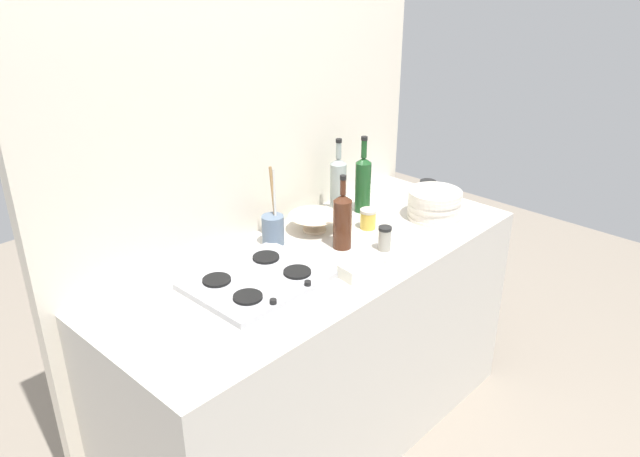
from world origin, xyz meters
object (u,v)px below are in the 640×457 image
wine_bottle_leftmost (363,183)px  wine_bottle_mid_right (338,185)px  plate_stack (435,204)px  wine_bottle_mid_left (342,220)px  condiment_jar_spare (385,238)px  mixing_bowl (315,222)px  utensil_crock (273,228)px  butter_dish (362,268)px  condiment_jar_front (368,219)px  stovetop_hob (258,280)px  condiment_jar_rear (427,191)px

wine_bottle_leftmost → wine_bottle_mid_right: size_ratio=1.00×
plate_stack → wine_bottle_leftmost: size_ratio=0.69×
wine_bottle_mid_left → wine_bottle_leftmost: bearing=27.3°
plate_stack → condiment_jar_spare: 0.40m
wine_bottle_leftmost → wine_bottle_mid_right: wine_bottle_leftmost is taller
wine_bottle_mid_right → mixing_bowl: size_ratio=1.58×
utensil_crock → wine_bottle_mid_left: bearing=-53.4°
condiment_jar_spare → mixing_bowl: bearing=100.7°
wine_bottle_mid_right → butter_dish: bearing=-129.3°
plate_stack → wine_bottle_mid_left: wine_bottle_mid_left is taller
wine_bottle_mid_right → butter_dish: wine_bottle_mid_right is taller
butter_dish → condiment_jar_front: bearing=36.1°
stovetop_hob → condiment_jar_rear: condiment_jar_rear is taller
wine_bottle_mid_right → condiment_jar_rear: 0.45m
plate_stack → condiment_jar_rear: plate_stack is taller
mixing_bowl → condiment_jar_front: (0.17, -0.15, 0.00)m
mixing_bowl → butter_dish: (-0.16, -0.39, -0.01)m
wine_bottle_mid_left → condiment_jar_spare: (0.10, -0.14, -0.07)m
stovetop_hob → condiment_jar_front: (0.63, 0.01, 0.03)m
stovetop_hob → butter_dish: butter_dish is taller
wine_bottle_leftmost → mixing_bowl: bearing=177.6°
wine_bottle_mid_left → utensil_crock: (-0.17, 0.22, -0.05)m
wine_bottle_mid_right → butter_dish: size_ratio=2.04×
wine_bottle_mid_right → mixing_bowl: wine_bottle_mid_right is taller
wine_bottle_leftmost → butter_dish: bearing=-140.5°
wine_bottle_leftmost → utensil_crock: 0.51m
stovetop_hob → utensil_crock: size_ratio=1.49×
plate_stack → wine_bottle_mid_left: 0.51m
stovetop_hob → wine_bottle_mid_right: 0.70m
utensil_crock → condiment_jar_front: utensil_crock is taller
plate_stack → condiment_jar_front: plate_stack is taller
wine_bottle_mid_left → condiment_jar_spare: size_ratio=3.09×
condiment_jar_front → butter_dish: bearing=-143.9°
plate_stack → condiment_jar_front: (-0.29, 0.14, -0.02)m
wine_bottle_mid_right → condiment_jar_spare: bearing=-110.8°
stovetop_hob → wine_bottle_mid_right: (0.66, 0.20, 0.12)m
wine_bottle_mid_right → condiment_jar_spare: 0.41m
wine_bottle_mid_left → condiment_jar_front: 0.23m
plate_stack → condiment_jar_rear: 0.18m
butter_dish → plate_stack: bearing=9.0°
plate_stack → wine_bottle_mid_left: bearing=168.2°
butter_dish → condiment_jar_spare: 0.23m
plate_stack → butter_dish: (-0.61, -0.10, -0.04)m
condiment_jar_rear → condiment_jar_front: bearing=177.9°
wine_bottle_leftmost → utensil_crock: (-0.50, 0.05, -0.07)m
butter_dish → condiment_jar_spare: (0.22, 0.06, 0.02)m
mixing_bowl → butter_dish: bearing=-111.8°
utensil_crock → condiment_jar_front: (0.38, -0.18, -0.03)m
butter_dish → condiment_jar_rear: (0.75, 0.22, 0.03)m
condiment_jar_rear → condiment_jar_spare: size_ratio=1.04×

